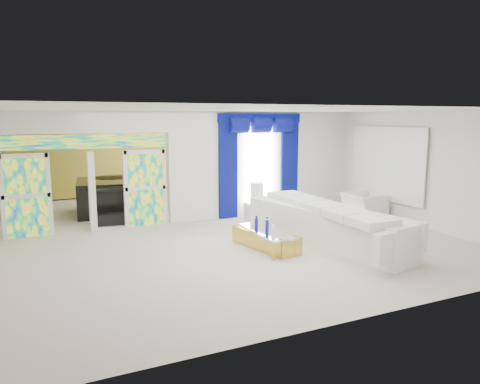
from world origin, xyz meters
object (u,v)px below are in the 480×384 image
coffee_table (266,240)px  console_table (266,209)px  grand_piano (104,197)px  white_sofa (325,227)px  armchair (364,206)px

coffee_table → console_table: 3.28m
coffee_table → grand_piano: 5.92m
white_sofa → armchair: white_sofa is taller
grand_piano → white_sofa: bearing=-47.7°
armchair → coffee_table: bearing=112.1°
white_sofa → armchair: bearing=23.0°
coffee_table → armchair: size_ratio=1.58×
coffee_table → console_table: size_ratio=1.36×
console_table → coffee_table: bearing=-118.5°
white_sofa → console_table: 3.20m
coffee_table → grand_piano: bearing=116.1°
console_table → grand_piano: (-4.17, 2.42, 0.29)m
console_table → white_sofa: bearing=-93.9°
armchair → grand_piano: bearing=61.5°
console_table → armchair: size_ratio=1.16×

